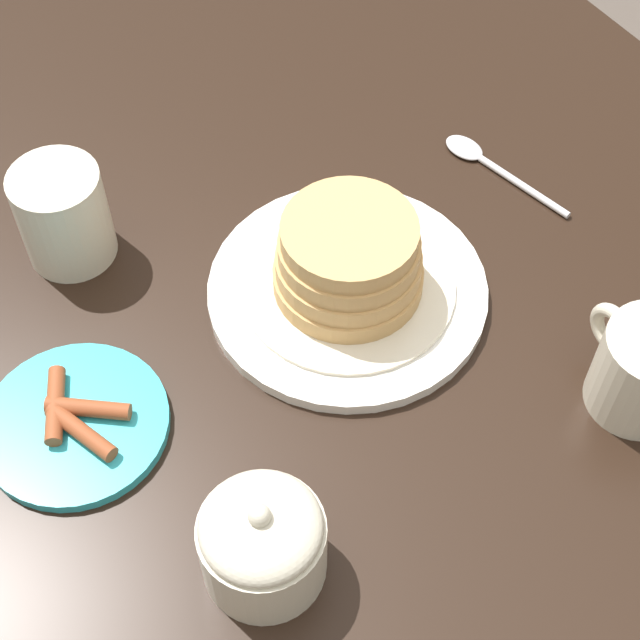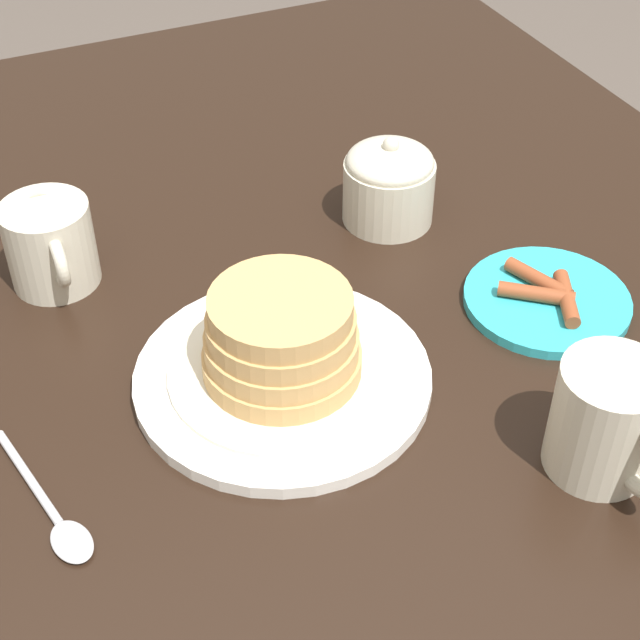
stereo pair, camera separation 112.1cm
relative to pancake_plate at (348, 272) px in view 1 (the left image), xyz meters
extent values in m
plane|color=#51473F|center=(-0.05, 0.05, -0.77)|extent=(8.00, 8.00, 0.00)
cube|color=black|center=(-0.05, 0.05, -0.05)|extent=(1.33, 1.04, 0.03)
cube|color=black|center=(0.56, -0.41, -0.42)|extent=(0.07, 0.07, 0.71)
cylinder|color=white|center=(0.00, 0.00, -0.03)|extent=(0.25, 0.25, 0.01)
cylinder|color=beige|center=(0.00, 0.00, -0.02)|extent=(0.19, 0.19, 0.00)
cylinder|color=tan|center=(0.00, 0.00, -0.01)|extent=(0.13, 0.13, 0.02)
cylinder|color=tan|center=(0.00, 0.00, 0.01)|extent=(0.13, 0.13, 0.02)
cylinder|color=tan|center=(0.00, 0.00, 0.03)|extent=(0.12, 0.12, 0.02)
cylinder|color=tan|center=(0.00, 0.00, 0.05)|extent=(0.12, 0.12, 0.02)
cylinder|color=#2DADBC|center=(0.00, 0.26, -0.03)|extent=(0.15, 0.15, 0.01)
cylinder|color=brown|center=(-0.01, 0.26, -0.02)|extent=(0.07, 0.04, 0.01)
cylinder|color=brown|center=(0.02, 0.27, -0.02)|extent=(0.07, 0.04, 0.01)
cylinder|color=brown|center=(0.00, 0.25, -0.02)|extent=(0.05, 0.06, 0.01)
cylinder|color=beige|center=(0.18, 0.18, 0.01)|extent=(0.08, 0.08, 0.09)
torus|color=beige|center=(0.22, 0.18, 0.01)|extent=(0.07, 0.01, 0.07)
cylinder|color=#472819|center=(0.18, 0.18, 0.05)|extent=(0.07, 0.07, 0.00)
torus|color=beige|center=(-0.18, -0.14, 0.02)|extent=(0.05, 0.01, 0.05)
cylinder|color=beige|center=(-0.18, 0.19, 0.00)|extent=(0.09, 0.09, 0.06)
ellipsoid|color=beige|center=(-0.18, 0.19, 0.03)|extent=(0.09, 0.09, 0.03)
sphere|color=beige|center=(-0.18, 0.19, 0.05)|extent=(0.02, 0.02, 0.02)
cylinder|color=silver|center=(0.02, -0.22, -0.03)|extent=(0.11, 0.03, 0.01)
ellipsoid|color=silver|center=(0.09, -0.20, -0.03)|extent=(0.05, 0.04, 0.01)
camera|label=1|loc=(-0.44, 0.31, 0.66)|focal=55.00mm
camera|label=2|loc=(0.55, -0.21, 0.54)|focal=55.00mm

